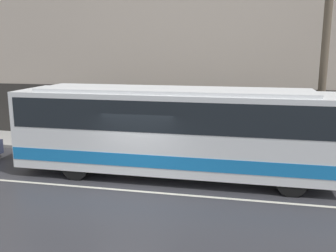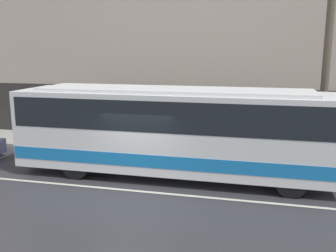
% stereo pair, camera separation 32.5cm
% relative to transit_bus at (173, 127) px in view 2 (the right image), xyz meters
% --- Properties ---
extents(ground_plane, '(60.00, 60.00, 0.00)m').
position_rel_transit_bus_xyz_m(ground_plane, '(-0.95, -1.80, -1.84)').
color(ground_plane, '#333338').
extents(sidewalk, '(60.00, 2.86, 0.16)m').
position_rel_transit_bus_xyz_m(sidewalk, '(-0.95, 3.63, -1.76)').
color(sidewalk, '#A09E99').
rests_on(sidewalk, ground_plane).
extents(building_facade, '(60.00, 0.35, 11.72)m').
position_rel_transit_bus_xyz_m(building_facade, '(-0.95, 5.21, 3.82)').
color(building_facade, '#B7A899').
rests_on(building_facade, ground_plane).
extents(lane_stripe, '(54.00, 0.14, 0.01)m').
position_rel_transit_bus_xyz_m(lane_stripe, '(-0.95, -1.80, -1.83)').
color(lane_stripe, beige).
rests_on(lane_stripe, ground_plane).
extents(transit_bus, '(11.46, 2.62, 3.26)m').
position_rel_transit_bus_xyz_m(transit_bus, '(0.00, 0.00, 0.00)').
color(transit_bus, white).
rests_on(transit_bus, ground_plane).
extents(utility_pole_near, '(0.30, 0.30, 7.60)m').
position_rel_transit_bus_xyz_m(utility_pole_near, '(5.51, 2.87, 2.12)').
color(utility_pole_near, brown).
rests_on(utility_pole_near, sidewalk).
extents(pedestrian_waiting, '(0.36, 0.36, 1.72)m').
position_rel_transit_bus_xyz_m(pedestrian_waiting, '(-3.00, 3.76, -0.88)').
color(pedestrian_waiting, maroon).
rests_on(pedestrian_waiting, sidewalk).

